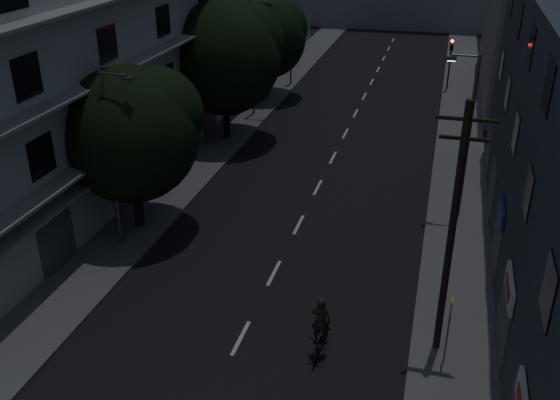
% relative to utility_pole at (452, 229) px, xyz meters
% --- Properties ---
extents(ground, '(160.00, 160.00, 0.00)m').
position_rel_utility_pole_xyz_m(ground, '(-6.88, 17.30, -4.87)').
color(ground, black).
rests_on(ground, ground).
extents(sidewalk_left, '(3.00, 90.00, 0.15)m').
position_rel_utility_pole_xyz_m(sidewalk_left, '(-14.38, 17.30, -4.79)').
color(sidewalk_left, '#565659').
rests_on(sidewalk_left, ground).
extents(sidewalk_right, '(3.00, 90.00, 0.15)m').
position_rel_utility_pole_xyz_m(sidewalk_right, '(0.62, 17.30, -4.79)').
color(sidewalk_right, '#565659').
rests_on(sidewalk_right, ground).
extents(lane_markings, '(0.15, 60.50, 0.01)m').
position_rel_utility_pole_xyz_m(lane_markings, '(-6.88, 23.55, -4.86)').
color(lane_markings, beige).
rests_on(lane_markings, ground).
extents(building_left, '(7.00, 36.00, 14.00)m').
position_rel_utility_pole_xyz_m(building_left, '(-18.86, 10.30, 2.13)').
color(building_left, '#B2B2AD').
rests_on(building_left, ground).
extents(building_far_right, '(6.00, 20.00, 13.00)m').
position_rel_utility_pole_xyz_m(building_far_right, '(5.12, 34.30, 1.63)').
color(building_far_right, slate).
rests_on(building_far_right, ground).
extents(tree_near, '(6.28, 6.28, 7.74)m').
position_rel_utility_pole_xyz_m(tree_near, '(-14.19, 5.67, 0.13)').
color(tree_near, black).
rests_on(tree_near, sidewalk_left).
extents(tree_mid, '(7.13, 7.13, 8.78)m').
position_rel_utility_pole_xyz_m(tree_mid, '(-14.20, 18.32, 0.77)').
color(tree_mid, black).
rests_on(tree_mid, sidewalk_left).
extents(tree_far, '(6.02, 6.02, 7.44)m').
position_rel_utility_pole_xyz_m(tree_far, '(-14.32, 28.24, -0.06)').
color(tree_far, black).
rests_on(tree_far, sidewalk_left).
extents(traffic_signal_far_right, '(0.28, 0.37, 4.10)m').
position_rel_utility_pole_xyz_m(traffic_signal_far_right, '(-0.56, 33.46, -1.77)').
color(traffic_signal_far_right, black).
rests_on(traffic_signal_far_right, sidewalk_right).
extents(traffic_signal_far_left, '(0.28, 0.37, 4.10)m').
position_rel_utility_pole_xyz_m(traffic_signal_far_left, '(-13.38, 31.84, -1.77)').
color(traffic_signal_far_left, black).
rests_on(traffic_signal_far_left, sidewalk_left).
extents(street_lamp_left_near, '(1.51, 0.25, 8.00)m').
position_rel_utility_pole_xyz_m(street_lamp_left_near, '(-14.11, 3.69, -0.27)').
color(street_lamp_left_near, '#57595F').
rests_on(street_lamp_left_near, sidewalk_left).
extents(street_lamp_right, '(1.51, 0.25, 8.00)m').
position_rel_utility_pole_xyz_m(street_lamp_right, '(0.49, 10.69, -0.27)').
color(street_lamp_right, '#5A5E62').
rests_on(street_lamp_right, sidewalk_right).
extents(street_lamp_left_far, '(1.51, 0.25, 8.00)m').
position_rel_utility_pole_xyz_m(street_lamp_left_far, '(-13.91, 23.41, -0.27)').
color(street_lamp_left_far, '#55575C').
rests_on(street_lamp_left_far, sidewalk_left).
extents(utility_pole, '(1.80, 0.24, 9.00)m').
position_rel_utility_pole_xyz_m(utility_pole, '(0.00, 0.00, 0.00)').
color(utility_pole, black).
rests_on(utility_pole, sidewalk_right).
extents(bus_stop_sign, '(0.06, 0.35, 2.52)m').
position_rel_utility_pole_xyz_m(bus_stop_sign, '(0.28, -0.72, -2.98)').
color(bus_stop_sign, '#595B60').
rests_on(bus_stop_sign, sidewalk_right).
extents(cyclist, '(0.69, 1.87, 2.36)m').
position_rel_utility_pole_xyz_m(cyclist, '(-3.93, -1.27, -4.07)').
color(cyclist, black).
rests_on(cyclist, ground).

